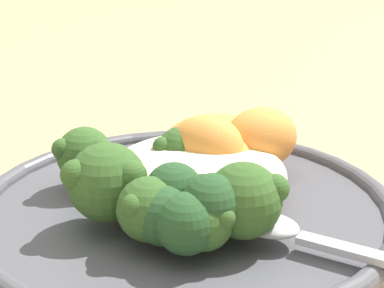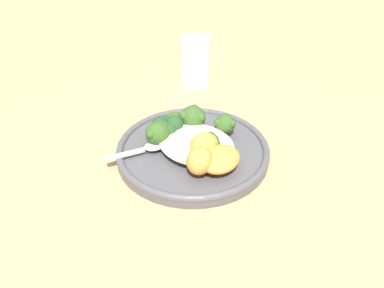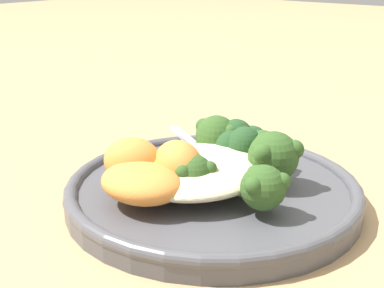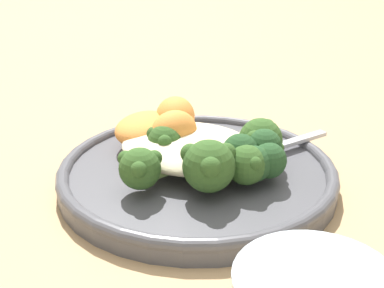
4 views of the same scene
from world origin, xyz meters
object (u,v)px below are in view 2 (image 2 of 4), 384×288
(quinoa_mound, at_px, (196,143))
(kale_tuft, at_px, (167,126))
(plate, at_px, (193,150))
(sweet_potato_chunk_1, at_px, (203,150))
(broccoli_stalk_3, at_px, (174,126))
(broccoli_stalk_4, at_px, (164,133))
(sweet_potato_chunk_0, at_px, (204,145))
(broccoli_stalk_2, at_px, (192,121))
(sweet_potato_chunk_2, at_px, (220,159))
(broccoli_stalk_1, at_px, (219,128))
(broccoli_stalk_5, at_px, (161,136))
(spoon, at_px, (148,148))
(water_glass, at_px, (195,61))
(broccoli_stalk_0, at_px, (202,144))
(sweet_potato_chunk_3, at_px, (199,160))

(quinoa_mound, relative_size, kale_tuft, 2.32)
(plate, xyz_separation_m, quinoa_mound, (-0.01, 0.01, 0.02))
(quinoa_mound, relative_size, sweet_potato_chunk_1, 2.72)
(broccoli_stalk_3, height_order, sweet_potato_chunk_1, broccoli_stalk_3)
(broccoli_stalk_4, relative_size, sweet_potato_chunk_0, 1.72)
(broccoli_stalk_2, height_order, broccoli_stalk_3, broccoli_stalk_2)
(quinoa_mound, xyz_separation_m, sweet_potato_chunk_2, (-0.06, 0.01, 0.00))
(sweet_potato_chunk_0, bearing_deg, sweet_potato_chunk_2, 169.04)
(kale_tuft, bearing_deg, broccoli_stalk_1, -142.62)
(broccoli_stalk_5, xyz_separation_m, sweet_potato_chunk_0, (-0.07, -0.02, 0.00))
(broccoli_stalk_2, distance_m, spoon, 0.09)
(kale_tuft, bearing_deg, water_glass, -63.77)
(plate, xyz_separation_m, broccoli_stalk_2, (0.03, -0.03, 0.03))
(broccoli_stalk_1, bearing_deg, broccoli_stalk_0, -159.63)
(sweet_potato_chunk_1, bearing_deg, broccoli_stalk_0, -47.18)
(broccoli_stalk_2, height_order, sweet_potato_chunk_1, broccoli_stalk_2)
(quinoa_mound, height_order, broccoli_stalk_3, broccoli_stalk_3)
(plate, xyz_separation_m, water_glass, (0.16, -0.22, 0.04))
(broccoli_stalk_2, distance_m, sweet_potato_chunk_3, 0.11)
(broccoli_stalk_3, xyz_separation_m, spoon, (0.00, 0.06, -0.01))
(plate, bearing_deg, broccoli_stalk_1, -109.10)
(sweet_potato_chunk_2, bearing_deg, water_glass, -46.08)
(spoon, distance_m, water_glass, 0.30)
(quinoa_mound, relative_size, sweet_potato_chunk_0, 2.74)
(broccoli_stalk_2, relative_size, broccoli_stalk_4, 1.28)
(broccoli_stalk_5, xyz_separation_m, spoon, (0.01, 0.02, -0.01))
(sweet_potato_chunk_3, distance_m, water_glass, 0.34)
(sweet_potato_chunk_1, xyz_separation_m, kale_tuft, (0.09, -0.01, 0.00))
(broccoli_stalk_1, distance_m, kale_tuft, 0.09)
(kale_tuft, bearing_deg, plate, -175.54)
(broccoli_stalk_0, xyz_separation_m, broccoli_stalk_3, (0.07, -0.01, 0.00))
(kale_tuft, distance_m, spoon, 0.05)
(sweet_potato_chunk_0, height_order, water_glass, water_glass)
(sweet_potato_chunk_1, bearing_deg, sweet_potato_chunk_3, 116.63)
(broccoli_stalk_5, xyz_separation_m, kale_tuft, (0.01, -0.03, -0.00))
(sweet_potato_chunk_1, bearing_deg, kale_tuft, -8.85)
(water_glass, bearing_deg, plate, 126.65)
(quinoa_mound, distance_m, broccoli_stalk_0, 0.01)
(broccoli_stalk_0, relative_size, broccoli_stalk_3, 0.98)
(broccoli_stalk_5, relative_size, spoon, 0.90)
(sweet_potato_chunk_0, distance_m, sweet_potato_chunk_1, 0.01)
(quinoa_mound, height_order, sweet_potato_chunk_1, sweet_potato_chunk_1)
(plate, height_order, broccoli_stalk_3, broccoli_stalk_3)
(broccoli_stalk_3, relative_size, sweet_potato_chunk_1, 1.65)
(quinoa_mound, xyz_separation_m, broccoli_stalk_3, (0.06, -0.01, 0.00))
(sweet_potato_chunk_1, relative_size, kale_tuft, 0.85)
(broccoli_stalk_2, bearing_deg, broccoli_stalk_4, 135.78)
(broccoli_stalk_3, height_order, spoon, broccoli_stalk_3)
(sweet_potato_chunk_1, bearing_deg, spoon, 24.49)
(sweet_potato_chunk_0, relative_size, sweet_potato_chunk_2, 0.67)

